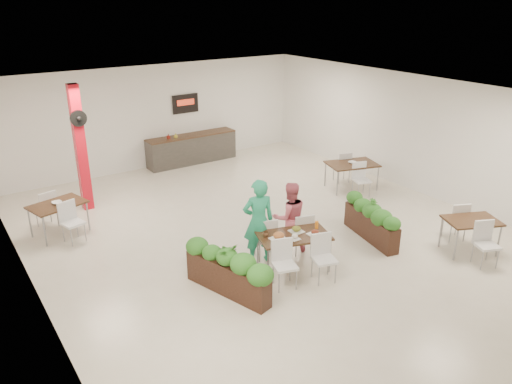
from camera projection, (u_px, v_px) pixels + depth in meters
ground at (267, 233)px, 11.61m from camera, size 12.00×12.00×0.00m
room_shell at (268, 150)px, 10.87m from camera, size 10.10×12.10×3.22m
red_column at (80, 147)px, 12.34m from camera, size 0.40×0.41×3.20m
service_counter at (192, 148)px, 16.29m from camera, size 3.00×0.64×2.20m
main_table at (293, 240)px, 9.86m from camera, size 1.65×1.91×0.92m
diner_man at (258, 221)px, 10.06m from camera, size 0.75×0.61×1.80m
diner_woman at (290, 217)px, 10.52m from camera, size 0.90×0.79×1.56m
planter_left at (227, 268)px, 9.08m from camera, size 0.83×1.89×1.02m
planter_right at (371, 219)px, 11.15m from camera, size 0.72×1.82×0.97m
side_table_a at (58, 209)px, 11.33m from camera, size 1.34×1.67×0.92m
side_table_b at (352, 167)px, 14.04m from camera, size 1.57×1.67×0.92m
side_table_c at (471, 225)px, 10.54m from camera, size 1.30×1.65×0.92m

